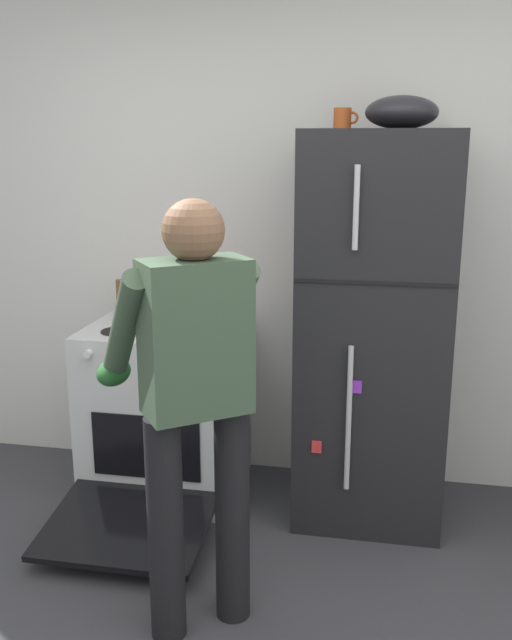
% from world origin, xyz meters
% --- Properties ---
extents(kitchen_wall_back, '(6.00, 0.10, 2.70)m').
position_xyz_m(kitchen_wall_back, '(0.00, 1.95, 1.35)').
color(kitchen_wall_back, silver).
rests_on(kitchen_wall_back, ground).
extents(refrigerator, '(0.68, 0.72, 1.83)m').
position_xyz_m(refrigerator, '(0.54, 1.57, 0.91)').
color(refrigerator, black).
rests_on(refrigerator, ground).
extents(stove_range, '(0.76, 1.20, 0.89)m').
position_xyz_m(stove_range, '(-0.50, 1.55, 0.43)').
color(stove_range, silver).
rests_on(stove_range, ground).
extents(person_cook, '(0.65, 0.69, 1.60)m').
position_xyz_m(person_cook, '(-0.06, 0.58, 0.95)').
color(person_cook, black).
rests_on(person_cook, ground).
extents(red_pot, '(0.37, 0.27, 0.13)m').
position_xyz_m(red_pot, '(-0.34, 1.52, 0.95)').
color(red_pot, red).
rests_on(red_pot, stove_range).
extents(coffee_mug, '(0.11, 0.08, 0.10)m').
position_xyz_m(coffee_mug, '(0.36, 1.62, 1.88)').
color(coffee_mug, '#B24C1E').
rests_on(coffee_mug, refrigerator).
extents(pepper_mill, '(0.05, 0.05, 0.18)m').
position_xyz_m(pepper_mill, '(-0.80, 1.77, 0.98)').
color(pepper_mill, brown).
rests_on(pepper_mill, stove_range).
extents(mixing_bowl, '(0.32, 0.32, 0.14)m').
position_xyz_m(mixing_bowl, '(0.62, 1.57, 1.90)').
color(mixing_bowl, black).
rests_on(mixing_bowl, refrigerator).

